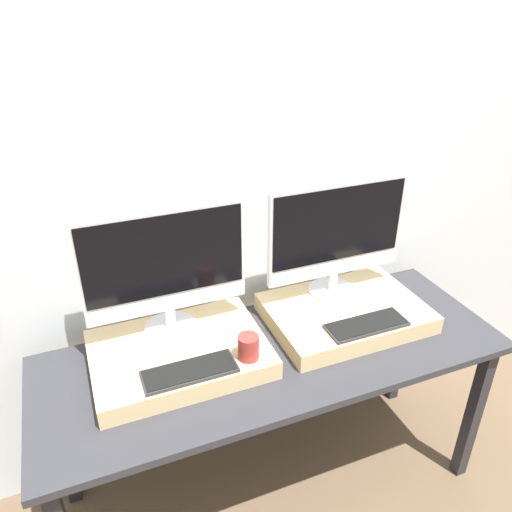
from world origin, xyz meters
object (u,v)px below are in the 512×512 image
Objects in this scene: keyboard_left at (190,371)px; keyboard_right at (367,325)px; mug at (248,347)px; monitor_left at (165,268)px; monitor_right at (337,236)px.

keyboard_right is at bearing 0.00° from keyboard_left.
mug is (0.21, -0.00, 0.04)m from keyboard_left.
keyboard_left is at bearing 180.00° from keyboard_right.
mug reaches higher than keyboard_left.
keyboard_right is (0.69, -0.26, -0.26)m from monitor_left.
monitor_left is 0.69m from monitor_right.
keyboard_left is at bearing -159.12° from monitor_right.
monitor_left is at bearing 159.12° from keyboard_right.
keyboard_left is at bearing 180.00° from mug.
monitor_right is at bearing 0.00° from monitor_left.
monitor_left is at bearing 128.58° from mug.
mug is 0.15× the size of monitor_right.
mug is at bearing -180.00° from keyboard_right.
monitor_right is 0.37m from keyboard_right.
monitor_right is (0.69, 0.00, 0.00)m from monitor_left.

